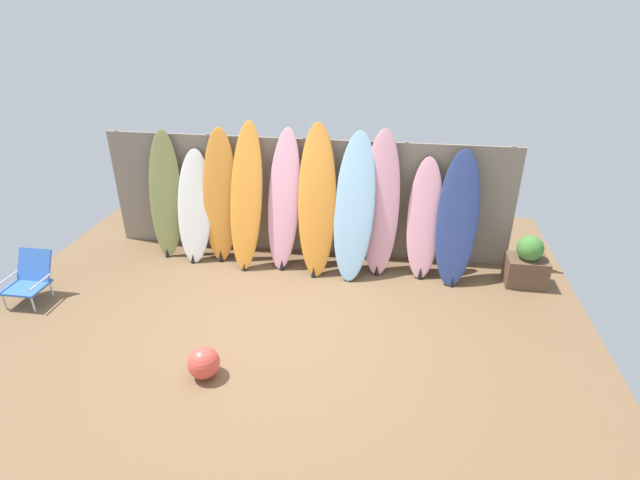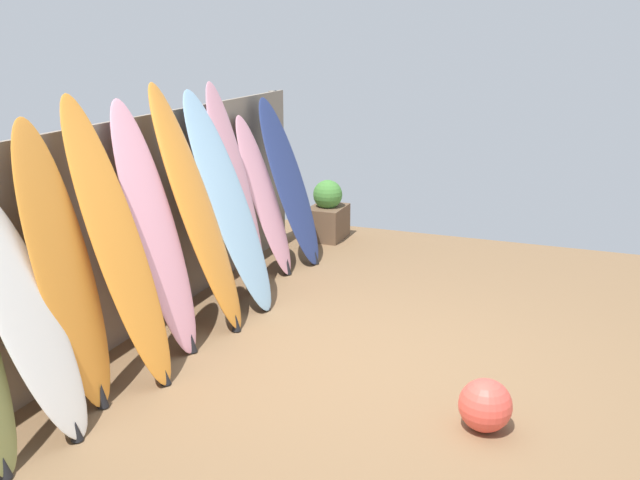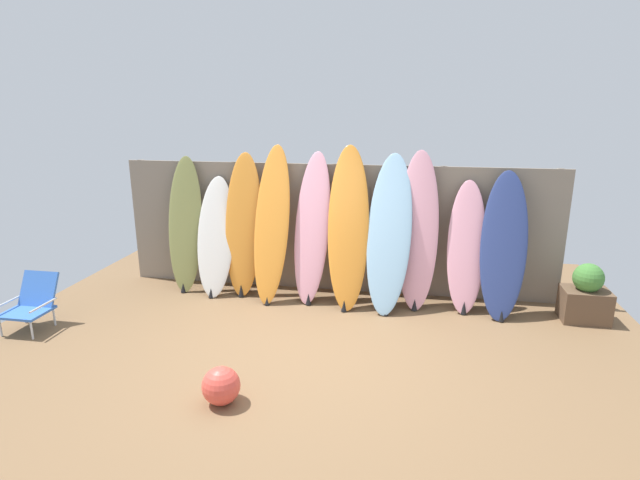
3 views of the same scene
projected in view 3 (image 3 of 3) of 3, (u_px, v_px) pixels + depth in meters
ground at (306, 355)px, 5.33m from camera, size 7.68×7.68×0.00m
fence_back at (335, 228)px, 7.00m from camera, size 6.08×0.11×1.80m
surfboard_olive_0 at (185, 226)px, 7.03m from camera, size 0.53×0.54×1.89m
surfboard_white_1 at (216, 237)px, 6.94m from camera, size 0.57×0.70×1.62m
surfboard_orange_2 at (243, 226)px, 6.87m from camera, size 0.53×0.51×1.96m
surfboard_orange_3 at (272, 225)px, 6.67m from camera, size 0.50×0.77×2.07m
surfboard_pink_4 at (312, 229)px, 6.65m from camera, size 0.54×0.70×1.99m
surfboard_orange_5 at (348, 228)px, 6.47m from camera, size 0.60×0.82×2.09m
surfboard_skyblue_6 at (389, 234)px, 6.38m from camera, size 0.62×0.87×1.99m
surfboard_pink_7 at (418, 232)px, 6.42m from camera, size 0.52×0.56×2.03m
surfboard_pink_8 at (466, 248)px, 6.37m from camera, size 0.50×0.62×1.66m
surfboard_navy_9 at (504, 246)px, 6.18m from camera, size 0.63×0.76×1.80m
beach_chair at (32, 302)px, 5.92m from camera, size 0.50×0.58×0.63m
planter_box at (586, 296)px, 6.10m from camera, size 0.54×0.40×0.73m
beach_ball at (221, 386)px, 4.43m from camera, size 0.34×0.34×0.34m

